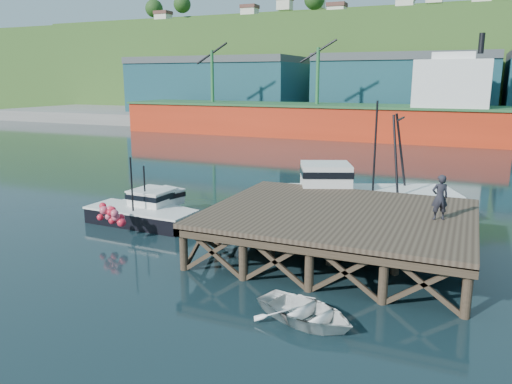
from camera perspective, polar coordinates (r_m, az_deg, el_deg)
The scene contains 12 objects.
ground at distance 26.15m, azimuth -2.42°, elevation -5.42°, with size 300.00×300.00×0.00m, color black.
wharf at distance 23.63m, azimuth 9.45°, elevation -2.66°, with size 12.00×10.00×2.62m.
far_quay at distance 93.25m, azimuth 16.80°, elevation 7.85°, with size 160.00×40.00×2.00m, color gray.
warehouse_left at distance 98.66m, azimuth -4.40°, elevation 11.79°, with size 32.00×16.00×9.00m, color #1A4658.
warehouse_mid at distance 88.03m, azimuth 16.63°, elevation 11.19°, with size 28.00×16.00×9.00m, color #1A4658.
cargo_ship at distance 73.11m, azimuth 8.11°, elevation 8.86°, with size 55.50×10.00×13.75m.
hillside at distance 122.85m, azimuth 18.85°, elevation 13.45°, with size 220.00×50.00×22.00m, color #2D511E.
boat_navy at distance 30.21m, azimuth -11.36°, elevation -1.83°, with size 5.65×3.64×3.34m.
boat_black at distance 29.49m, azimuth -12.72°, elevation -2.13°, with size 6.56×5.52×3.99m.
trawler at distance 30.16m, azimuth 11.86°, elevation -0.38°, with size 11.06×7.37×6.98m.
dinghy at distance 17.64m, azimuth 5.72°, elevation -13.47°, with size 2.65×3.71×0.77m, color white.
dockworker at distance 23.17m, azimuth 20.26°, elevation -0.57°, with size 0.73×0.48×2.01m, color black.
Camera 1 is at (10.86, -22.34, 8.17)m, focal length 35.00 mm.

